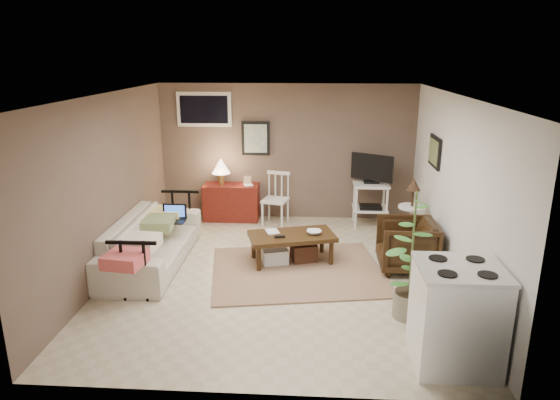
# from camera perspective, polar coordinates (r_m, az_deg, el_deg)

# --- Properties ---
(floor) EXTENTS (5.00, 5.00, 0.00)m
(floor) POSITION_cam_1_polar(r_m,az_deg,el_deg) (6.87, -0.31, -8.46)
(floor) COLOR #C1B293
(floor) RESTS_ON ground
(art_back) EXTENTS (0.50, 0.03, 0.60)m
(art_back) POSITION_cam_1_polar(r_m,az_deg,el_deg) (8.87, -2.79, 7.05)
(art_back) COLOR black
(art_right) EXTENTS (0.03, 0.60, 0.45)m
(art_right) POSITION_cam_1_polar(r_m,az_deg,el_deg) (7.61, 17.27, 5.30)
(art_right) COLOR black
(window) EXTENTS (0.96, 0.03, 0.60)m
(window) POSITION_cam_1_polar(r_m,az_deg,el_deg) (8.95, -8.67, 10.20)
(window) COLOR white
(rug) EXTENTS (2.58, 2.20, 0.02)m
(rug) POSITION_cam_1_polar(r_m,az_deg,el_deg) (6.95, 2.01, -8.09)
(rug) COLOR #937155
(rug) RESTS_ON floor
(coffee_table) EXTENTS (1.32, 0.91, 0.45)m
(coffee_table) POSITION_cam_1_polar(r_m,az_deg,el_deg) (7.15, 1.29, -5.26)
(coffee_table) COLOR #34200E
(coffee_table) RESTS_ON floor
(sofa) EXTENTS (0.67, 2.31, 0.90)m
(sofa) POSITION_cam_1_polar(r_m,az_deg,el_deg) (7.28, -14.47, -3.71)
(sofa) COLOR beige
(sofa) RESTS_ON floor
(sofa_pillows) EXTENTS (0.44, 2.19, 0.16)m
(sofa_pillows) POSITION_cam_1_polar(r_m,az_deg,el_deg) (6.99, -14.76, -3.68)
(sofa_pillows) COLOR beige
(sofa_pillows) RESTS_ON sofa
(sofa_end_rails) EXTENTS (0.62, 2.30, 0.78)m
(sofa_end_rails) POSITION_cam_1_polar(r_m,az_deg,el_deg) (7.26, -13.44, -4.22)
(sofa_end_rails) COLOR black
(sofa_end_rails) RESTS_ON floor
(laptop) EXTENTS (0.35, 0.26, 0.24)m
(laptop) POSITION_cam_1_polar(r_m,az_deg,el_deg) (7.53, -12.03, -1.80)
(laptop) COLOR black
(laptop) RESTS_ON sofa
(red_console) EXTENTS (0.97, 0.43, 1.13)m
(red_console) POSITION_cam_1_polar(r_m,az_deg,el_deg) (8.97, -5.67, 0.15)
(red_console) COLOR maroon
(red_console) RESTS_ON floor
(spindle_chair) EXTENTS (0.50, 0.50, 0.91)m
(spindle_chair) POSITION_cam_1_polar(r_m,az_deg,el_deg) (8.70, -0.51, -0.02)
(spindle_chair) COLOR white
(spindle_chair) RESTS_ON floor
(tv_stand) EXTENTS (0.68, 0.48, 1.26)m
(tv_stand) POSITION_cam_1_polar(r_m,az_deg,el_deg) (8.69, 10.36, 1.31)
(tv_stand) COLOR white
(tv_stand) RESTS_ON floor
(side_table) EXTENTS (0.41, 0.41, 1.10)m
(side_table) POSITION_cam_1_polar(r_m,az_deg,el_deg) (7.83, 14.86, -0.55)
(side_table) COLOR white
(side_table) RESTS_ON floor
(armchair) EXTENTS (0.71, 0.76, 0.78)m
(armchair) POSITION_cam_1_polar(r_m,az_deg,el_deg) (7.10, 14.29, -4.75)
(armchair) COLOR black
(armchair) RESTS_ON floor
(potted_plant) EXTENTS (0.38, 0.38, 1.50)m
(potted_plant) POSITION_cam_1_polar(r_m,az_deg,el_deg) (5.70, 14.87, -5.70)
(potted_plant) COLOR gray
(potted_plant) RESTS_ON floor
(stove) EXTENTS (0.78, 0.73, 1.02)m
(stove) POSITION_cam_1_polar(r_m,az_deg,el_deg) (5.12, 19.51, -12.38)
(stove) COLOR white
(stove) RESTS_ON floor
(bowl) EXTENTS (0.21, 0.07, 0.21)m
(bowl) POSITION_cam_1_polar(r_m,az_deg,el_deg) (7.08, 3.92, -3.08)
(bowl) COLOR #34200E
(bowl) RESTS_ON coffee_table
(book_table) EXTENTS (0.17, 0.07, 0.23)m
(book_table) POSITION_cam_1_polar(r_m,az_deg,el_deg) (7.11, -1.57, -2.87)
(book_table) COLOR #34200E
(book_table) RESTS_ON coffee_table
(book_console) EXTENTS (0.15, 0.06, 0.20)m
(book_console) POSITION_cam_1_polar(r_m,az_deg,el_deg) (8.78, -4.11, 2.27)
(book_console) COLOR #34200E
(book_console) RESTS_ON red_console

